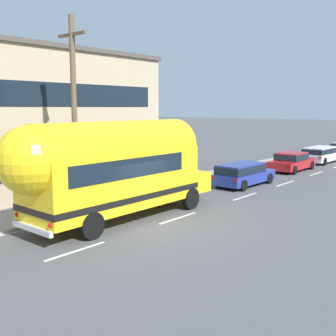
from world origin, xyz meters
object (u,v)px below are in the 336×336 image
object	(u,v)px
car_lead	(243,173)
car_third	(321,154)
utility_pole	(74,113)
car_second	(292,161)
painted_bus	(110,166)

from	to	relation	value
car_lead	car_third	size ratio (longest dim) A/B	0.94
utility_pole	car_second	world-z (taller)	utility_pole
utility_pole	painted_bus	size ratio (longest dim) A/B	0.82
car_lead	painted_bus	bearing A→B (deg)	-90.56
utility_pole	painted_bus	world-z (taller)	utility_pole
car_second	car_third	distance (m)	5.87
utility_pole	car_lead	xyz separation A→B (m)	(2.37, 10.36, -3.63)
utility_pole	painted_bus	xyz separation A→B (m)	(2.26, -0.02, -2.12)
painted_bus	car_second	bearing A→B (deg)	90.59
painted_bus	utility_pole	bearing A→B (deg)	179.51
painted_bus	car_third	size ratio (longest dim) A/B	2.14
painted_bus	car_lead	bearing A→B (deg)	89.44
painted_bus	car_second	xyz separation A→B (m)	(-0.18, 17.98, -1.56)
car_second	car_lead	bearing A→B (deg)	-87.85
painted_bus	car_lead	distance (m)	10.49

